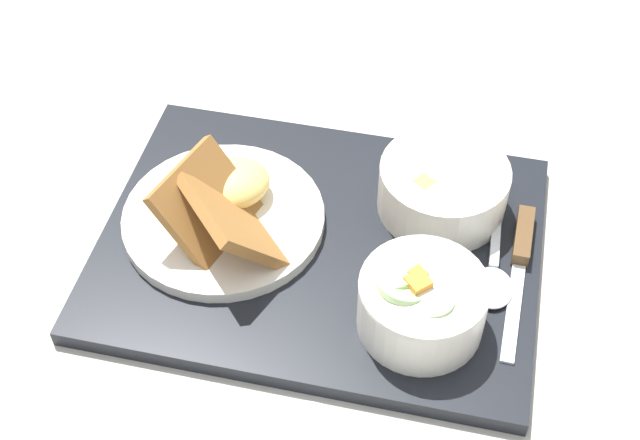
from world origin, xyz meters
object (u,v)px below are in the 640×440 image
object	(u,v)px
bowl_soup	(443,186)
knife	(521,250)
spoon	(494,265)
bowl_salad	(422,302)
plate_main	(225,211)

from	to	relation	value
bowl_soup	knife	world-z (taller)	bowl_soup
spoon	bowl_salad	bearing A→B (deg)	-39.25
knife	spoon	distance (m)	0.03
plate_main	spoon	world-z (taller)	plate_main
bowl_soup	plate_main	distance (m)	0.22
knife	plate_main	bearing A→B (deg)	-83.93
bowl_soup	spoon	world-z (taller)	bowl_soup
bowl_salad	bowl_soup	xyz separation A→B (m)	(-0.02, -0.15, -0.00)
bowl_soup	spoon	distance (m)	0.10
bowl_soup	plate_main	world-z (taller)	plate_main
plate_main	bowl_salad	bearing A→B (deg)	151.07
plate_main	knife	bearing A→B (deg)	176.75
bowl_salad	knife	world-z (taller)	bowl_salad
bowl_salad	spoon	world-z (taller)	bowl_salad
bowl_salad	knife	xyz separation A→B (m)	(-0.10, -0.09, -0.03)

